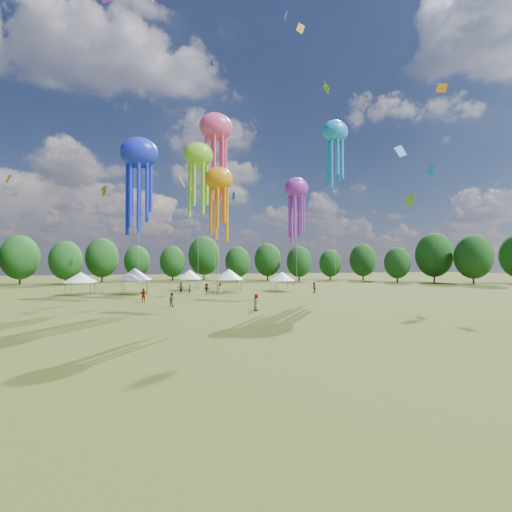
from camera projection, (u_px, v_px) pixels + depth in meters
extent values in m
plane|color=#384416|center=(374.00, 402.00, 14.35)|extent=(300.00, 300.00, 0.00)
imported|color=gray|center=(172.00, 300.00, 44.55)|extent=(1.04, 1.02, 1.69)
imported|color=gray|center=(220.00, 289.00, 61.34)|extent=(0.70, 0.98, 1.88)
imported|color=gray|center=(314.00, 288.00, 64.18)|extent=(0.78, 0.96, 1.87)
imported|color=gray|center=(207.00, 289.00, 60.71)|extent=(1.22, 0.72, 1.85)
imported|color=gray|center=(143.00, 295.00, 49.42)|extent=(1.13, 0.51, 1.90)
imported|color=gray|center=(181.00, 288.00, 63.25)|extent=(1.66, 1.39, 1.79)
imported|color=gray|center=(189.00, 289.00, 62.48)|extent=(0.37, 0.57, 1.54)
imported|color=gray|center=(256.00, 302.00, 40.86)|extent=(0.61, 0.94, 1.91)
cylinder|color=#47474C|center=(65.00, 290.00, 58.48)|extent=(0.08, 0.08, 1.99)
cylinder|color=#47474C|center=(71.00, 288.00, 62.14)|extent=(0.08, 0.08, 1.99)
cylinder|color=#47474C|center=(91.00, 289.00, 59.45)|extent=(0.08, 0.08, 1.99)
cylinder|color=#47474C|center=(95.00, 288.00, 63.11)|extent=(0.08, 0.08, 1.99)
cube|color=white|center=(81.00, 283.00, 60.81)|extent=(4.18, 4.18, 0.10)
cone|color=white|center=(81.00, 277.00, 60.83)|extent=(5.44, 5.44, 1.71)
cylinder|color=#47474C|center=(121.00, 288.00, 60.30)|extent=(0.08, 0.08, 2.33)
cylinder|color=#47474C|center=(124.00, 286.00, 64.22)|extent=(0.08, 0.08, 2.33)
cylinder|color=#47474C|center=(147.00, 288.00, 61.34)|extent=(0.08, 0.08, 2.33)
cylinder|color=#47474C|center=(147.00, 286.00, 65.25)|extent=(0.08, 0.08, 2.33)
cube|color=white|center=(135.00, 280.00, 62.80)|extent=(4.45, 4.45, 0.10)
cone|color=white|center=(135.00, 274.00, 62.81)|extent=(5.78, 5.78, 2.00)
cylinder|color=#47474C|center=(181.00, 286.00, 68.21)|extent=(0.08, 0.08, 2.11)
cylinder|color=#47474C|center=(180.00, 284.00, 71.41)|extent=(0.08, 0.08, 2.11)
cylinder|color=#47474C|center=(199.00, 285.00, 69.06)|extent=(0.08, 0.08, 2.11)
cylinder|color=#47474C|center=(197.00, 284.00, 72.26)|extent=(0.08, 0.08, 2.11)
cube|color=white|center=(189.00, 279.00, 70.25)|extent=(3.71, 3.71, 0.10)
cone|color=white|center=(189.00, 274.00, 70.27)|extent=(4.83, 4.83, 1.81)
cylinder|color=#47474C|center=(220.00, 287.00, 64.51)|extent=(0.08, 0.08, 2.20)
cylinder|color=#47474C|center=(217.00, 285.00, 68.10)|extent=(0.08, 0.08, 2.20)
cylinder|color=#47474C|center=(241.00, 286.00, 65.46)|extent=(0.08, 0.08, 2.20)
cylinder|color=#47474C|center=(237.00, 285.00, 69.05)|extent=(0.08, 0.08, 2.20)
cube|color=white|center=(229.00, 280.00, 66.80)|extent=(4.11, 4.11, 0.10)
cone|color=white|center=(229.00, 274.00, 66.82)|extent=(5.35, 5.35, 1.89)
cylinder|color=#47474C|center=(276.00, 287.00, 66.61)|extent=(0.08, 0.08, 1.89)
cylinder|color=#47474C|center=(270.00, 285.00, 69.94)|extent=(0.08, 0.08, 1.89)
cylinder|color=#47474C|center=(294.00, 286.00, 67.50)|extent=(0.08, 0.08, 1.89)
cylinder|color=#47474C|center=(287.00, 285.00, 70.83)|extent=(0.08, 0.08, 1.89)
cube|color=white|center=(282.00, 281.00, 68.74)|extent=(3.85, 3.85, 0.10)
cone|color=white|center=(282.00, 276.00, 68.75)|extent=(5.00, 5.00, 1.62)
ellipsoid|color=#86D923|center=(198.00, 155.00, 50.43)|extent=(4.07, 2.85, 3.46)
cylinder|color=beige|center=(198.00, 228.00, 50.27)|extent=(0.03, 0.03, 20.47)
ellipsoid|color=#EC4579|center=(216.00, 127.00, 56.05)|extent=(5.10, 3.57, 4.34)
cylinder|color=beige|center=(216.00, 212.00, 55.85)|extent=(0.03, 0.03, 26.44)
ellipsoid|color=purple|center=(297.00, 188.00, 47.87)|extent=(3.25, 2.27, 2.76)
cylinder|color=beige|center=(297.00, 246.00, 47.75)|extent=(0.03, 0.03, 15.32)
ellipsoid|color=#1829DD|center=(139.00, 153.00, 47.98)|extent=(4.88, 3.41, 4.15)
cylinder|color=beige|center=(139.00, 228.00, 47.82)|extent=(0.03, 0.03, 19.97)
ellipsoid|color=orange|center=(219.00, 179.00, 35.46)|extent=(2.78, 1.95, 2.36)
cylinder|color=beige|center=(219.00, 249.00, 35.36)|extent=(0.03, 0.03, 13.67)
ellipsoid|color=#1A92E5|center=(335.00, 132.00, 68.00)|extent=(5.09, 3.56, 4.33)
cylinder|color=beige|center=(335.00, 211.00, 67.77)|extent=(0.03, 0.03, 30.00)
cube|color=#1829DD|center=(286.00, 15.00, 43.32)|extent=(0.67, 0.90, 0.99)
cube|color=#1A92E5|center=(234.00, 196.00, 84.69)|extent=(0.57, 2.19, 2.46)
cube|color=#EC4579|center=(338.00, 126.00, 71.65)|extent=(0.34, 0.67, 0.88)
cube|color=red|center=(193.00, 190.00, 63.20)|extent=(1.32, 0.83, 1.65)
cube|color=orange|center=(442.00, 88.00, 42.81)|extent=(1.37, 0.89, 1.50)
cube|color=#EEAD18|center=(300.00, 28.00, 56.54)|extent=(1.56, 0.18, 1.75)
cube|color=#1829DD|center=(212.00, 63.00, 74.33)|extent=(0.41, 0.81, 0.95)
cube|color=#1A92E5|center=(431.00, 170.00, 54.65)|extent=(1.13, 0.84, 1.51)
cube|color=orange|center=(104.00, 191.00, 80.03)|extent=(1.25, 2.05, 2.62)
cube|color=#86D923|center=(326.00, 88.00, 63.59)|extent=(1.05, 2.01, 1.99)
cube|color=#1A92E5|center=(400.00, 151.00, 66.61)|extent=(2.34, 0.68, 2.57)
cube|color=purple|center=(307.00, 179.00, 74.98)|extent=(0.39, 1.22, 1.51)
cube|color=red|center=(367.00, 100.00, 57.31)|extent=(0.38, 0.52, 0.71)
cube|color=orange|center=(9.00, 179.00, 68.21)|extent=(1.50, 1.13, 1.84)
cube|color=#EEAD18|center=(189.00, 199.00, 60.73)|extent=(0.73, 1.00, 1.20)
cube|color=#86D923|center=(410.00, 200.00, 54.85)|extent=(0.44, 1.61, 1.90)
cube|color=#1829DD|center=(264.00, 56.00, 77.47)|extent=(0.63, 0.92, 0.99)
cube|color=#EC4579|center=(182.00, 182.00, 70.49)|extent=(1.11, 2.16, 2.41)
cylinder|color=#38281C|center=(20.00, 278.00, 86.57)|extent=(0.44, 0.44, 3.41)
ellipsoid|color=#194617|center=(20.00, 257.00, 86.65)|extent=(8.53, 8.53, 10.66)
cylinder|color=#38281C|center=(66.00, 278.00, 88.70)|extent=(0.44, 0.44, 3.07)
ellipsoid|color=#194617|center=(66.00, 260.00, 88.77)|extent=(7.66, 7.66, 9.58)
cylinder|color=#38281C|center=(102.00, 276.00, 98.55)|extent=(0.44, 0.44, 3.43)
ellipsoid|color=#194617|center=(102.00, 258.00, 98.63)|extent=(8.58, 8.58, 10.73)
cylinder|color=#38281C|center=(137.00, 276.00, 106.23)|extent=(0.44, 0.44, 2.95)
ellipsoid|color=#194617|center=(137.00, 261.00, 106.30)|extent=(7.37, 7.37, 9.21)
cylinder|color=#38281C|center=(173.00, 276.00, 105.04)|extent=(0.44, 0.44, 2.89)
ellipsoid|color=#194617|center=(173.00, 261.00, 105.11)|extent=(7.23, 7.23, 9.04)
cylinder|color=#38281C|center=(204.00, 273.00, 111.79)|extent=(0.44, 0.44, 3.84)
ellipsoid|color=#194617|center=(204.00, 256.00, 111.88)|extent=(9.60, 9.60, 11.99)
cylinder|color=#38281C|center=(238.00, 276.00, 103.23)|extent=(0.44, 0.44, 2.84)
ellipsoid|color=#194617|center=(238.00, 262.00, 103.29)|extent=(7.11, 7.11, 8.89)
cylinder|color=#38281C|center=(268.00, 275.00, 108.24)|extent=(0.44, 0.44, 3.16)
ellipsoid|color=#194617|center=(268.00, 260.00, 108.31)|extent=(7.91, 7.91, 9.88)
cylinder|color=#38281C|center=(299.00, 276.00, 104.67)|extent=(0.44, 0.44, 2.88)
ellipsoid|color=#194617|center=(299.00, 262.00, 104.73)|extent=(7.21, 7.21, 9.01)
cylinder|color=#38281C|center=(330.00, 276.00, 109.33)|extent=(0.44, 0.44, 2.63)
ellipsoid|color=#194617|center=(330.00, 263.00, 109.39)|extent=(6.57, 6.57, 8.22)
cylinder|color=#38281C|center=(363.00, 275.00, 108.25)|extent=(0.44, 0.44, 3.13)
ellipsoid|color=#194617|center=(363.00, 260.00, 108.32)|extent=(7.81, 7.81, 9.77)
cylinder|color=#38281C|center=(397.00, 277.00, 97.53)|extent=(0.44, 0.44, 2.72)
ellipsoid|color=#194617|center=(397.00, 263.00, 97.59)|extent=(6.80, 6.80, 8.50)
cylinder|color=#38281C|center=(434.00, 275.00, 97.13)|extent=(0.44, 0.44, 3.81)
ellipsoid|color=#194617|center=(434.00, 255.00, 97.22)|extent=(9.52, 9.52, 11.90)
cylinder|color=#38281C|center=(474.00, 277.00, 89.24)|extent=(0.44, 0.44, 3.51)
ellipsoid|color=#194617|center=(473.00, 257.00, 89.32)|extent=(8.78, 8.78, 10.97)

